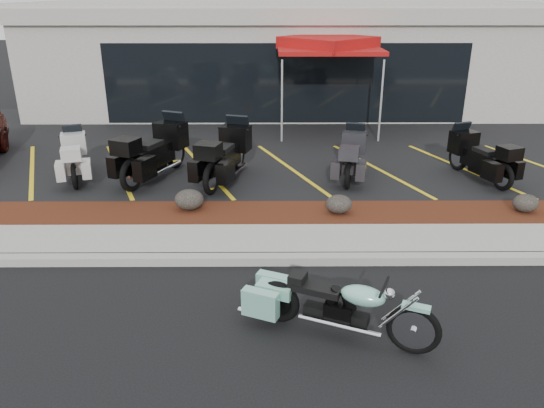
{
  "coord_description": "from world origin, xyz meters",
  "views": [
    {
      "loc": [
        -0.58,
        -7.22,
        4.39
      ],
      "look_at": [
        -0.53,
        1.2,
        0.98
      ],
      "focal_mm": 35.0,
      "sensor_mm": 36.0,
      "label": 1
    }
  ],
  "objects_px": {
    "hero_cruiser": "(414,323)",
    "traffic_cone": "(244,133)",
    "touring_white": "(75,147)",
    "popup_canopy": "(328,45)"
  },
  "relations": [
    {
      "from": "hero_cruiser",
      "to": "traffic_cone",
      "type": "relative_size",
      "value": 6.36
    },
    {
      "from": "touring_white",
      "to": "traffic_cone",
      "type": "height_order",
      "value": "touring_white"
    },
    {
      "from": "hero_cruiser",
      "to": "traffic_cone",
      "type": "bearing_deg",
      "value": 127.99
    },
    {
      "from": "hero_cruiser",
      "to": "touring_white",
      "type": "xyz_separation_m",
      "value": [
        -6.69,
        7.16,
        0.27
      ]
    },
    {
      "from": "hero_cruiser",
      "to": "touring_white",
      "type": "height_order",
      "value": "touring_white"
    },
    {
      "from": "traffic_cone",
      "to": "popup_canopy",
      "type": "bearing_deg",
      "value": 26.35
    },
    {
      "from": "traffic_cone",
      "to": "popup_canopy",
      "type": "relative_size",
      "value": 0.1
    },
    {
      "from": "touring_white",
      "to": "popup_canopy",
      "type": "distance_m",
      "value": 8.14
    },
    {
      "from": "hero_cruiser",
      "to": "touring_white",
      "type": "bearing_deg",
      "value": 156.5
    },
    {
      "from": "touring_white",
      "to": "traffic_cone",
      "type": "relative_size",
      "value": 4.85
    }
  ]
}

